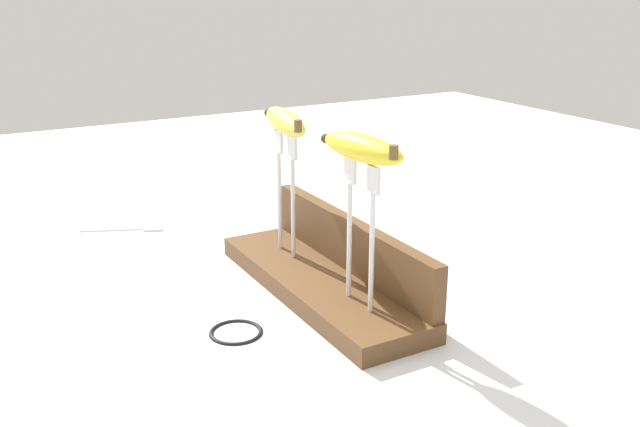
% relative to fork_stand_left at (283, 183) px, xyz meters
% --- Properties ---
extents(ground_plane, '(3.00, 3.00, 0.00)m').
position_rel_fork_stand_left_xyz_m(ground_plane, '(0.11, 0.00, -0.15)').
color(ground_plane, silver).
extents(wooden_board, '(0.45, 0.13, 0.03)m').
position_rel_fork_stand_left_xyz_m(wooden_board, '(0.11, 0.00, -0.13)').
color(wooden_board, brown).
rests_on(wooden_board, ground).
extents(board_backstop, '(0.44, 0.02, 0.08)m').
position_rel_fork_stand_left_xyz_m(board_backstop, '(0.11, 0.06, -0.08)').
color(board_backstop, brown).
rests_on(board_backstop, wooden_board).
extents(fork_stand_left, '(0.07, 0.01, 0.20)m').
position_rel_fork_stand_left_xyz_m(fork_stand_left, '(0.00, 0.00, 0.00)').
color(fork_stand_left, silver).
rests_on(fork_stand_left, wooden_board).
extents(fork_stand_right, '(0.08, 0.01, 0.20)m').
position_rel_fork_stand_left_xyz_m(fork_stand_right, '(0.23, 0.00, 0.00)').
color(fork_stand_right, silver).
rests_on(fork_stand_right, wooden_board).
extents(banana_raised_left, '(0.18, 0.07, 0.04)m').
position_rel_fork_stand_left_xyz_m(banana_raised_left, '(-0.00, 0.00, 0.10)').
color(banana_raised_left, '#DBD147').
rests_on(banana_raised_left, fork_stand_left).
extents(banana_raised_right, '(0.16, 0.06, 0.04)m').
position_rel_fork_stand_left_xyz_m(banana_raised_right, '(0.23, -0.00, 0.10)').
color(banana_raised_right, yellow).
rests_on(banana_raised_right, fork_stand_right).
extents(fork_fallen_near, '(0.08, 0.15, 0.01)m').
position_rel_fork_stand_left_xyz_m(fork_fallen_near, '(-0.32, -0.17, -0.15)').
color(fork_fallen_near, silver).
rests_on(fork_fallen_near, ground).
extents(banana_chunk_near, '(0.05, 0.04, 0.04)m').
position_rel_fork_stand_left_xyz_m(banana_chunk_near, '(0.04, 0.17, -0.13)').
color(banana_chunk_near, '#DBD147').
rests_on(banana_chunk_near, ground).
extents(wire_coil, '(0.08, 0.08, 0.01)m').
position_rel_fork_stand_left_xyz_m(wire_coil, '(0.17, -0.16, -0.15)').
color(wire_coil, black).
rests_on(wire_coil, ground).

